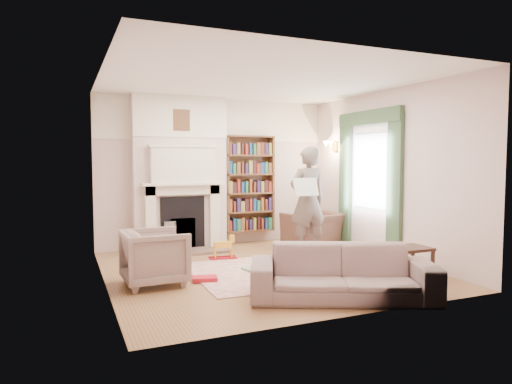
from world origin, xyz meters
name	(u,v)px	position (x,y,z in m)	size (l,w,h in m)	color
floor	(262,269)	(0.00, 0.00, 0.00)	(4.50, 4.50, 0.00)	brown
ceiling	(263,81)	(0.00, 0.00, 2.80)	(4.50, 4.50, 0.00)	white
wall_back	(216,173)	(0.00, 2.25, 1.40)	(4.50, 4.50, 0.00)	beige
wall_front	(351,183)	(0.00, -2.25, 1.40)	(4.50, 4.50, 0.00)	beige
wall_left	(103,179)	(-2.25, 0.00, 1.40)	(4.50, 4.50, 0.00)	beige
wall_right	(385,174)	(2.25, 0.00, 1.40)	(4.50, 4.50, 0.00)	beige
fireplace	(180,174)	(-0.75, 2.05, 1.39)	(1.70, 0.58, 2.80)	beige
bookcase	(249,184)	(0.65, 2.12, 1.18)	(1.00, 0.24, 1.85)	brown
window	(370,171)	(2.23, 0.40, 1.45)	(0.02, 0.90, 1.30)	silver
curtain_left	(395,187)	(2.20, -0.30, 1.20)	(0.07, 0.32, 2.40)	#334C31
curtain_right	(345,183)	(2.20, 1.10, 1.20)	(0.07, 0.32, 2.40)	#334C31
pelmet	(369,117)	(2.19, 0.40, 2.38)	(0.09, 1.70, 0.24)	#334C31
wall_sconce	(327,147)	(2.03, 1.50, 1.90)	(0.20, 0.24, 0.24)	gold
rug	(282,270)	(0.24, -0.19, 0.01)	(2.63, 2.03, 0.01)	beige
armchair_reading	(312,229)	(1.64, 1.36, 0.32)	(0.97, 0.85, 0.63)	#432724
armchair_left	(155,257)	(-1.64, -0.21, 0.37)	(0.78, 0.81, 0.73)	#AEA68F
sofa	(342,273)	(0.28, -1.70, 0.31)	(2.14, 0.84, 0.63)	gray
man_reading	(308,200)	(1.19, 0.76, 0.94)	(0.68, 0.45, 1.88)	#5D524A
newspaper	(306,187)	(1.04, 0.56, 1.19)	(0.45, 0.02, 0.31)	beige
coffee_table	(404,264)	(1.54, -1.30, 0.23)	(0.70, 0.45, 0.45)	#341D12
paraffin_heater	(170,236)	(-0.99, 1.90, 0.28)	(0.24, 0.24, 0.55)	#A4A6AB
rocking_horse	(223,247)	(-0.33, 0.89, 0.20)	(0.45, 0.18, 0.40)	gold
board_game	(259,269)	(-0.10, -0.08, 0.03)	(0.38, 0.38, 0.03)	#D9D04C
game_box_lid	(205,279)	(-1.00, -0.32, 0.04)	(0.33, 0.22, 0.06)	red
comic_annuals	(294,272)	(0.32, -0.42, 0.02)	(0.80, 0.44, 0.02)	red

